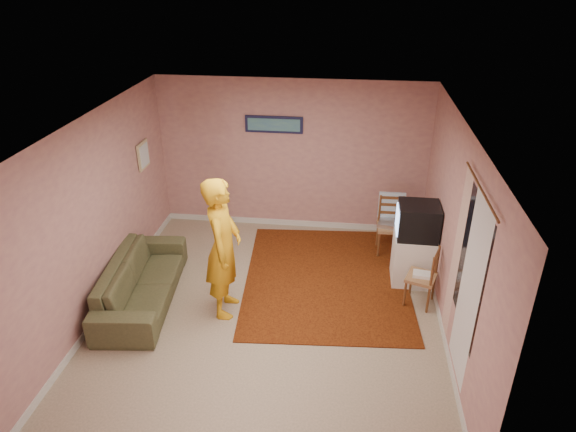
# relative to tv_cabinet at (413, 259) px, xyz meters

# --- Properties ---
(ground) EXTENTS (5.00, 5.00, 0.00)m
(ground) POSITION_rel_tv_cabinet_xyz_m (-1.95, -0.97, -0.38)
(ground) COLOR tan
(ground) RESTS_ON ground
(wall_back) EXTENTS (4.50, 0.02, 2.60)m
(wall_back) POSITION_rel_tv_cabinet_xyz_m (-1.95, 1.53, 0.92)
(wall_back) COLOR tan
(wall_back) RESTS_ON ground
(wall_front) EXTENTS (4.50, 0.02, 2.60)m
(wall_front) POSITION_rel_tv_cabinet_xyz_m (-1.95, -3.47, 0.92)
(wall_front) COLOR tan
(wall_front) RESTS_ON ground
(wall_left) EXTENTS (0.02, 5.00, 2.60)m
(wall_left) POSITION_rel_tv_cabinet_xyz_m (-4.20, -0.97, 0.92)
(wall_left) COLOR tan
(wall_left) RESTS_ON ground
(wall_right) EXTENTS (0.02, 5.00, 2.60)m
(wall_right) POSITION_rel_tv_cabinet_xyz_m (0.30, -0.97, 0.92)
(wall_right) COLOR tan
(wall_right) RESTS_ON ground
(ceiling) EXTENTS (4.50, 5.00, 0.02)m
(ceiling) POSITION_rel_tv_cabinet_xyz_m (-1.95, -0.97, 2.22)
(ceiling) COLOR silver
(ceiling) RESTS_ON wall_back
(baseboard_back) EXTENTS (4.50, 0.02, 0.10)m
(baseboard_back) POSITION_rel_tv_cabinet_xyz_m (-1.95, 1.52, -0.33)
(baseboard_back) COLOR silver
(baseboard_back) RESTS_ON ground
(baseboard_left) EXTENTS (0.02, 5.00, 0.10)m
(baseboard_left) POSITION_rel_tv_cabinet_xyz_m (-4.19, -0.97, -0.33)
(baseboard_left) COLOR silver
(baseboard_left) RESTS_ON ground
(baseboard_right) EXTENTS (0.02, 5.00, 0.10)m
(baseboard_right) POSITION_rel_tv_cabinet_xyz_m (0.29, -0.97, -0.33)
(baseboard_right) COLOR silver
(baseboard_right) RESTS_ON ground
(window) EXTENTS (0.01, 1.10, 1.50)m
(window) POSITION_rel_tv_cabinet_xyz_m (0.29, -1.87, 1.07)
(window) COLOR black
(window) RESTS_ON wall_right
(curtain_sheer) EXTENTS (0.01, 0.75, 2.10)m
(curtain_sheer) POSITION_rel_tv_cabinet_xyz_m (0.28, -2.02, 0.87)
(curtain_sheer) COLOR silver
(curtain_sheer) RESTS_ON wall_right
(curtain_floral) EXTENTS (0.01, 0.35, 2.10)m
(curtain_floral) POSITION_rel_tv_cabinet_xyz_m (0.26, -1.32, 0.87)
(curtain_floral) COLOR beige
(curtain_floral) RESTS_ON wall_right
(curtain_rod) EXTENTS (0.02, 1.40, 0.02)m
(curtain_rod) POSITION_rel_tv_cabinet_xyz_m (0.25, -1.87, 1.94)
(curtain_rod) COLOR brown
(curtain_rod) RESTS_ON wall_right
(picture_back) EXTENTS (0.95, 0.04, 0.28)m
(picture_back) POSITION_rel_tv_cabinet_xyz_m (-2.25, 1.50, 1.47)
(picture_back) COLOR #131434
(picture_back) RESTS_ON wall_back
(picture_left) EXTENTS (0.04, 0.38, 0.42)m
(picture_left) POSITION_rel_tv_cabinet_xyz_m (-4.17, 0.63, 1.17)
(picture_left) COLOR tan
(picture_left) RESTS_ON wall_left
(area_rug) EXTENTS (2.57, 3.12, 0.02)m
(area_rug) POSITION_rel_tv_cabinet_xyz_m (-1.25, -0.12, -0.37)
(area_rug) COLOR black
(area_rug) RESTS_ON ground
(tv_cabinet) EXTENTS (0.59, 0.54, 0.75)m
(tv_cabinet) POSITION_rel_tv_cabinet_xyz_m (0.00, 0.00, 0.00)
(tv_cabinet) COLOR white
(tv_cabinet) RESTS_ON ground
(crt_tv) EXTENTS (0.58, 0.52, 0.49)m
(crt_tv) POSITION_rel_tv_cabinet_xyz_m (-0.01, 0.00, 0.62)
(crt_tv) COLOR black
(crt_tv) RESTS_ON tv_cabinet
(chair_a) EXTENTS (0.43, 0.41, 0.51)m
(chair_a) POSITION_rel_tv_cabinet_xyz_m (-0.29, 0.80, 0.19)
(chair_a) COLOR #A47C50
(chair_a) RESTS_ON ground
(dvd_player) EXTENTS (0.44, 0.35, 0.07)m
(dvd_player) POSITION_rel_tv_cabinet_xyz_m (-0.29, 0.80, 0.13)
(dvd_player) COLOR #B1B0B5
(dvd_player) RESTS_ON chair_a
(blue_throw) EXTENTS (0.42, 0.05, 0.44)m
(blue_throw) POSITION_rel_tv_cabinet_xyz_m (-0.29, 0.99, 0.37)
(blue_throw) COLOR #94C9F2
(blue_throw) RESTS_ON chair_a
(chair_b) EXTENTS (0.48, 0.49, 0.47)m
(chair_b) POSITION_rel_tv_cabinet_xyz_m (0.05, -0.55, 0.15)
(chair_b) COLOR #A47C50
(chair_b) RESTS_ON ground
(game_console) EXTENTS (0.25, 0.20, 0.05)m
(game_console) POSITION_rel_tv_cabinet_xyz_m (0.05, -0.55, 0.09)
(game_console) COLOR white
(game_console) RESTS_ON chair_b
(sofa) EXTENTS (1.05, 2.20, 0.62)m
(sofa) POSITION_rel_tv_cabinet_xyz_m (-3.75, -0.94, -0.07)
(sofa) COLOR #4B4B2D
(sofa) RESTS_ON ground
(person) EXTENTS (0.48, 0.72, 1.93)m
(person) POSITION_rel_tv_cabinet_xyz_m (-2.55, -1.01, 0.59)
(person) COLOR orange
(person) RESTS_ON ground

